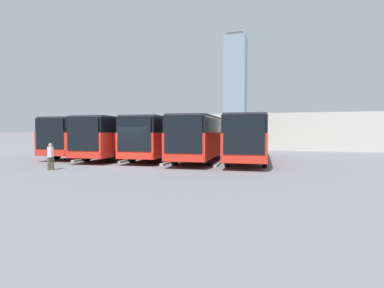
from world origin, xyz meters
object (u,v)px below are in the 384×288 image
at_px(bus_3, 122,136).
at_px(pedestrian, 51,156).
at_px(bus_0, 248,137).
at_px(bus_2, 163,136).
at_px(bus_1, 202,136).
at_px(bus_4, 93,135).

height_order(bus_3, pedestrian, bus_3).
xyz_separation_m(bus_0, bus_3, (10.47, 0.05, 0.00)).
bearing_deg(bus_2, bus_1, 166.31).
xyz_separation_m(bus_1, bus_3, (6.98, -0.14, 0.00)).
distance_m(bus_2, pedestrian, 9.34).
xyz_separation_m(bus_0, bus_4, (13.95, -0.86, 0.00)).
height_order(bus_4, pedestrian, bus_4).
distance_m(bus_0, bus_2, 6.99).
bearing_deg(bus_0, bus_3, -3.68).
xyz_separation_m(bus_0, pedestrian, (10.41, 8.21, -1.01)).
xyz_separation_m(bus_0, bus_2, (6.98, -0.41, 0.00)).
bearing_deg(bus_2, bus_0, 172.67).
bearing_deg(bus_0, pedestrian, 34.32).
xyz_separation_m(bus_1, bus_2, (3.49, -0.60, 0.00)).
distance_m(bus_0, bus_3, 10.47).
height_order(bus_0, bus_2, same).
bearing_deg(pedestrian, bus_4, -120.02).
bearing_deg(bus_4, bus_2, 172.37).
distance_m(bus_2, bus_4, 6.99).
distance_m(bus_1, pedestrian, 10.64).
xyz_separation_m(bus_2, bus_4, (6.98, -0.45, 0.00)).
height_order(bus_1, bus_3, same).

